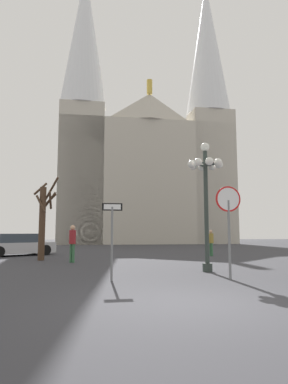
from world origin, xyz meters
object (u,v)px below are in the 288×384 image
at_px(bare_tree, 43,218).
at_px(pedestrian_walking, 72,240).
at_px(cathedral, 145,152).
at_px(pedestrian_standing, 211,240).
at_px(stop_sign, 229,213).
at_px(parked_car_near_silver, 17,245).
at_px(one_way_arrow_sign, 112,232).
at_px(street_lamp, 206,185).

relative_size(bare_tree, pedestrian_walking, 2.45).
height_order(cathedral, pedestrian_standing, cathedral).
height_order(stop_sign, parked_car_near_silver, stop_sign).
bearing_deg(cathedral, one_way_arrow_sign, -97.70).
bearing_deg(stop_sign, parked_car_near_silver, 128.68).
xyz_separation_m(cathedral, pedestrian_walking, (-6.36, -27.19, -10.82)).
height_order(bare_tree, parked_car_near_silver, bare_tree).
bearing_deg(pedestrian_standing, street_lamp, -107.80).
xyz_separation_m(cathedral, stop_sign, (-0.93, -33.65, -9.88)).
distance_m(street_lamp, pedestrian_standing, 8.65).
xyz_separation_m(pedestrian_walking, pedestrian_standing, (7.90, 3.64, -0.14)).
xyz_separation_m(street_lamp, pedestrian_walking, (-5.35, 4.30, -2.14)).
relative_size(street_lamp, pedestrian_walking, 2.73).
bearing_deg(street_lamp, bare_tree, 140.50).
bearing_deg(pedestrian_standing, parked_car_near_silver, 172.35).
relative_size(stop_sign, bare_tree, 0.66).
distance_m(cathedral, bare_tree, 28.63).
distance_m(stop_sign, street_lamp, 2.47).
bearing_deg(pedestrian_walking, pedestrian_standing, 24.72).
xyz_separation_m(one_way_arrow_sign, parked_car_near_silver, (-5.75, 11.55, -0.81)).
bearing_deg(parked_car_near_silver, cathedral, 64.92).
bearing_deg(pedestrian_walking, cathedral, 76.83).
relative_size(pedestrian_walking, pedestrian_standing, 1.13).
distance_m(parked_car_near_silver, pedestrian_standing, 11.93).
relative_size(stop_sign, pedestrian_standing, 1.83).
bearing_deg(pedestrian_walking, one_way_arrow_sign, -73.82).
height_order(bare_tree, pedestrian_standing, bare_tree).
bearing_deg(parked_car_near_silver, pedestrian_walking, -53.15).
distance_m(bare_tree, pedestrian_walking, 2.51).
height_order(cathedral, one_way_arrow_sign, cathedral).
relative_size(one_way_arrow_sign, parked_car_near_silver, 0.51).
xyz_separation_m(bare_tree, parked_car_near_silver, (-2.22, 3.72, -1.51)).
height_order(stop_sign, pedestrian_walking, stop_sign).
height_order(one_way_arrow_sign, parked_car_near_silver, one_way_arrow_sign).
relative_size(parked_car_near_silver, pedestrian_standing, 2.88).
relative_size(cathedral, pedestrian_standing, 23.44).
height_order(street_lamp, pedestrian_walking, street_lamp).
height_order(cathedral, pedestrian_walking, cathedral).
bearing_deg(pedestrian_standing, stop_sign, -103.72).
height_order(stop_sign, street_lamp, street_lamp).
bearing_deg(pedestrian_standing, bare_tree, -167.48).
bearing_deg(one_way_arrow_sign, street_lamp, 29.84).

